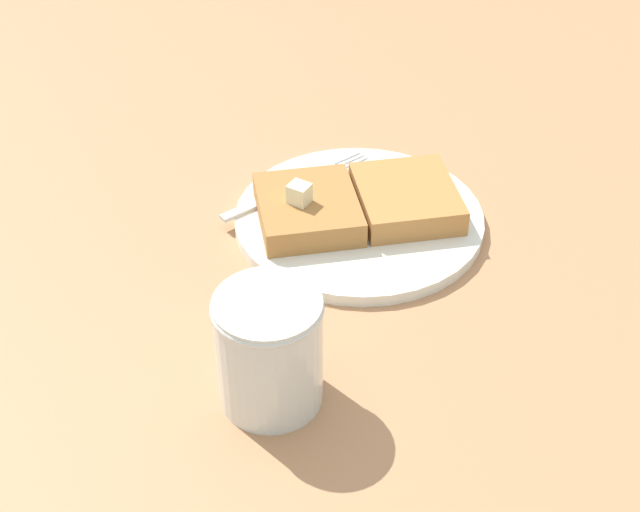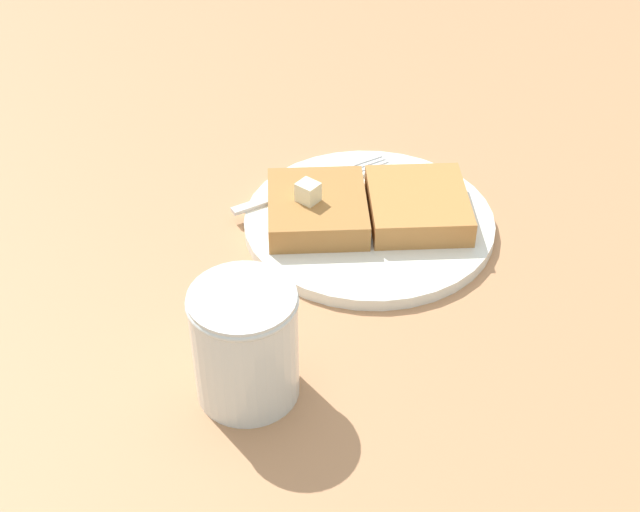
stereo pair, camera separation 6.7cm
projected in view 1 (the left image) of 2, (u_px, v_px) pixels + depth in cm
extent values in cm
cube|color=#B47E53|center=(410.00, 282.00, 73.46)|extent=(127.93, 127.93, 2.13)
cylinder|color=white|center=(359.00, 219.00, 77.47)|extent=(21.60, 21.60, 1.07)
torus|color=brown|center=(359.00, 218.00, 77.38)|extent=(21.60, 21.60, 0.80)
cube|color=#AA7138|center=(308.00, 209.00, 75.79)|extent=(9.89, 10.71, 2.30)
cube|color=#B87B3E|center=(410.00, 198.00, 77.03)|extent=(9.89, 10.71, 2.30)
cube|color=#F6F1C5|center=(299.00, 193.00, 74.10)|extent=(2.27, 2.21, 1.72)
cube|color=silver|center=(270.00, 198.00, 78.70)|extent=(8.42, 6.89, 0.36)
cube|color=silver|center=(327.00, 174.00, 81.75)|extent=(3.56, 3.46, 0.36)
cube|color=silver|center=(346.00, 159.00, 83.69)|extent=(2.71, 2.23, 0.36)
cube|color=silver|center=(350.00, 161.00, 83.35)|extent=(2.71, 2.23, 0.36)
cube|color=silver|center=(354.00, 164.00, 83.02)|extent=(2.71, 2.23, 0.36)
cube|color=silver|center=(357.00, 167.00, 82.68)|extent=(2.71, 2.23, 0.36)
cylinder|color=#391A05|center=(270.00, 369.00, 60.62)|extent=(6.64, 6.64, 5.34)
cylinder|color=silver|center=(269.00, 351.00, 59.54)|extent=(7.21, 7.21, 8.80)
torus|color=silver|center=(267.00, 307.00, 57.05)|extent=(7.42, 7.42, 0.50)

